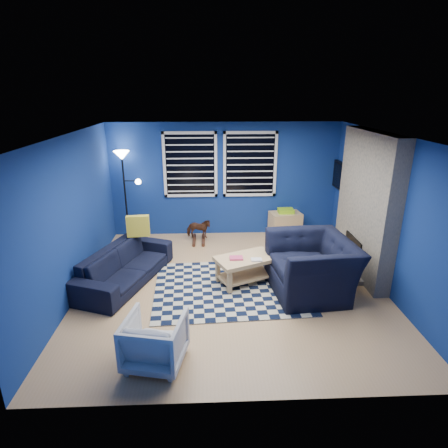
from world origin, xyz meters
The scene contains 18 objects.
floor centered at (0.00, 0.00, 0.00)m, with size 5.00×5.00×0.00m, color tan.
ceiling centered at (0.00, 0.00, 2.50)m, with size 5.00×5.00×0.00m, color white.
wall_back centered at (0.00, 2.50, 1.25)m, with size 5.00×5.00×0.00m, color navy.
wall_left centered at (-2.50, 0.00, 1.25)m, with size 5.00×5.00×0.00m, color navy.
wall_right centered at (2.50, 0.00, 1.25)m, with size 5.00×5.00×0.00m, color navy.
fireplace centered at (2.36, 0.50, 1.20)m, with size 0.65×2.00×2.50m.
window_left centered at (-0.75, 2.46, 1.60)m, with size 1.17×0.06×1.42m.
window_right centered at (0.55, 2.46, 1.60)m, with size 1.17×0.06×1.42m.
tv centered at (2.45, 2.00, 1.40)m, with size 0.07×1.00×0.58m.
rug centered at (-0.02, -0.06, 0.01)m, with size 2.50×2.00×0.02m, color black.
sofa centered at (-1.80, 0.24, 0.30)m, with size 0.81×2.06×0.60m, color black.
armchair_big centered at (1.28, -0.22, 0.45)m, with size 1.22×1.39×0.90m, color black.
armchair_bent centered at (-1.03, -1.85, 0.32)m, with size 0.68×0.70×0.63m, color gray.
rocking_horse centered at (-0.59, 2.00, 0.29)m, with size 0.53×0.24×0.45m, color #482317.
coffee_table centered at (0.25, 0.11, 0.34)m, with size 1.13×0.92×0.49m.
cabinet centered at (1.35, 2.25, 0.29)m, with size 0.73×0.56×0.64m.
floor_lamp centered at (-2.13, 2.25, 1.59)m, with size 0.53×0.33×1.94m.
throw_pillow centered at (-1.65, 0.85, 0.80)m, with size 0.41×0.12×0.39m, color gold.
Camera 1 is at (-0.36, -5.60, 3.12)m, focal length 30.00 mm.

